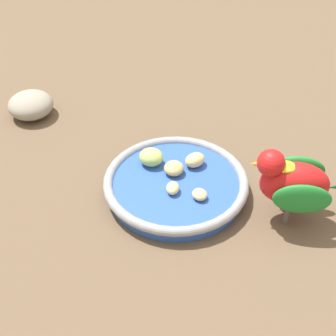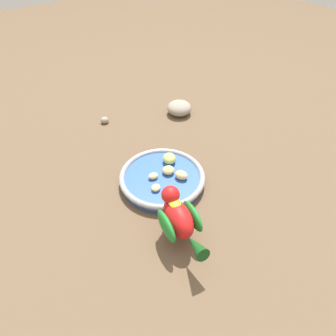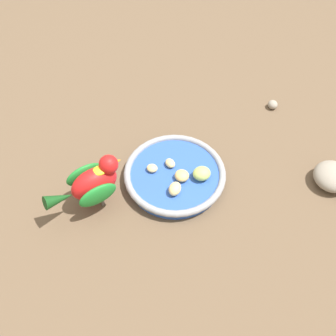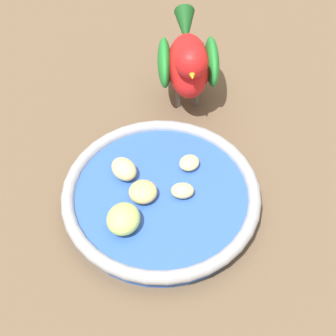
% 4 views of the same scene
% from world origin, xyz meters
% --- Properties ---
extents(ground_plane, '(4.00, 4.00, 0.00)m').
position_xyz_m(ground_plane, '(0.00, 0.00, 0.00)').
color(ground_plane, brown).
extents(feeding_bowl, '(0.23, 0.23, 0.03)m').
position_xyz_m(feeding_bowl, '(0.01, -0.00, 0.02)').
color(feeding_bowl, '#2D56B7').
rests_on(feeding_bowl, ground_plane).
extents(apple_piece_0, '(0.04, 0.04, 0.02)m').
position_xyz_m(apple_piece_0, '(0.05, -0.04, 0.03)').
color(apple_piece_0, '#E5C67F').
rests_on(apple_piece_0, feeding_bowl).
extents(apple_piece_1, '(0.03, 0.03, 0.01)m').
position_xyz_m(apple_piece_1, '(-0.03, -0.03, 0.03)').
color(apple_piece_1, '#E5C67F').
rests_on(apple_piece_1, feeding_bowl).
extents(apple_piece_2, '(0.03, 0.03, 0.02)m').
position_xyz_m(apple_piece_2, '(-0.01, 0.01, 0.03)').
color(apple_piece_2, '#E5C67F').
rests_on(apple_piece_2, feeding_bowl).
extents(apple_piece_3, '(0.03, 0.03, 0.02)m').
position_xyz_m(apple_piece_3, '(0.03, 0.00, 0.03)').
color(apple_piece_3, tan).
rests_on(apple_piece_3, feeding_bowl).
extents(apple_piece_4, '(0.05, 0.05, 0.03)m').
position_xyz_m(apple_piece_4, '(0.06, 0.03, 0.04)').
color(apple_piece_4, '#B2CC66').
rests_on(apple_piece_4, feeding_bowl).
extents(parrot, '(0.10, 0.18, 0.12)m').
position_xyz_m(parrot, '(-0.07, -0.16, 0.07)').
color(parrot, '#59544C').
rests_on(parrot, ground_plane).
extents(rock_large, '(0.10, 0.10, 0.05)m').
position_xyz_m(rock_large, '(0.27, 0.24, 0.02)').
color(rock_large, gray).
rests_on(rock_large, ground_plane).
extents(pebble_0, '(0.04, 0.04, 0.02)m').
position_xyz_m(pebble_0, '(0.03, 0.35, 0.01)').
color(pebble_0, gray).
rests_on(pebble_0, ground_plane).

